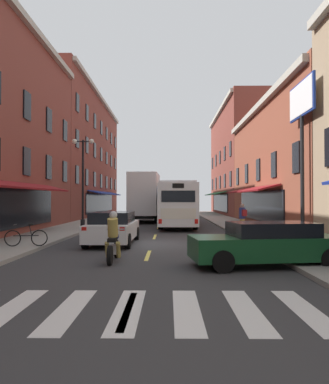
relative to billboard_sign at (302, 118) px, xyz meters
The scene contains 15 objects.
ground_plane 9.24m from the billboard_sign, behind, with size 34.80×80.00×0.10m, color #333335.
lane_centre_dashes 9.21m from the billboard_sign, behind, with size 0.14×73.90×0.01m.
crosswalk_near 13.83m from the billboard_sign, 124.29° to the right, with size 7.10×2.80×0.01m.
sidewalk_left 14.21m from the billboard_sign, behind, with size 3.00×80.00×0.14m, color gray.
sidewalk_right 5.96m from the billboard_sign, 163.66° to the right, with size 3.00×80.00×0.14m, color gray.
billboard_sign is the anchor object (origin of this frame).
transit_bus 13.08m from the billboard_sign, 116.81° to the left, with size 2.83×12.37×3.22m.
box_truck 17.54m from the billboard_sign, 119.27° to the left, with size 2.63×6.95×4.24m.
sedan_near 8.55m from the billboard_sign, 118.71° to the right, with size 4.79×2.36×1.35m.
sedan_mid 10.25m from the billboard_sign, behind, with size 2.08×4.76×1.47m.
motorcycle_rider 10.93m from the billboard_sign, 147.56° to the right, with size 0.62×2.07×1.66m.
bicycle_near 13.46m from the billboard_sign, 168.69° to the right, with size 1.71×0.48×0.91m.
pedestrian_near 6.48m from the billboard_sign, 119.16° to the left, with size 0.40×0.52×1.64m.
pedestrian_mid 7.92m from the billboard_sign, 105.12° to the left, with size 0.36×0.36×1.60m.
street_lamp_twin 13.58m from the billboard_sign, 152.49° to the left, with size 1.42×0.32×5.79m.
Camera 1 is at (0.76, -16.81, 2.07)m, focal length 34.02 mm.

